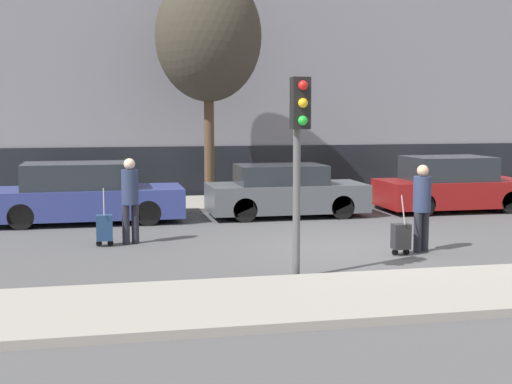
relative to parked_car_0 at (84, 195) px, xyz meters
name	(u,v)px	position (x,y,z in m)	size (l,w,h in m)	color
ground_plane	(355,248)	(5.29, -4.47, -0.68)	(80.00, 80.00, 0.00)	#4C4C4F
sidewalk_near	(443,291)	(5.29, -8.22, -0.62)	(28.00, 2.50, 0.12)	gray
sidewalk_far	(272,202)	(5.29, 2.53, -0.62)	(28.00, 3.00, 0.12)	gray
building_facade	(249,53)	(5.29, 5.79, 3.92)	(28.00, 2.17, 9.23)	slate
parked_car_0	(84,195)	(0.00, 0.00, 0.00)	(4.64, 1.78, 1.46)	navy
parked_car_1	(285,192)	(5.02, -0.02, -0.05)	(4.01, 1.72, 1.33)	#4C5156
parked_car_2	(451,186)	(9.69, 0.04, 0.01)	(4.00, 1.84, 1.48)	maroon
pedestrian_left	(130,195)	(0.99, -3.10, 0.32)	(0.34, 0.34, 1.74)	#23232D
trolley_left	(104,228)	(0.47, -3.27, -0.30)	(0.34, 0.29, 1.17)	navy
pedestrian_right	(422,203)	(6.39, -5.13, 0.27)	(0.34, 0.34, 1.67)	#23232D
trolley_right	(401,237)	(5.88, -5.35, -0.32)	(0.34, 0.29, 1.13)	#262628
traffic_light	(299,136)	(3.47, -6.84, 1.62)	(0.28, 0.47, 3.20)	#515154
bare_tree_near_crossing	(208,37)	(3.42, 2.35, 4.06)	(2.96, 2.96, 6.45)	#4C3826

